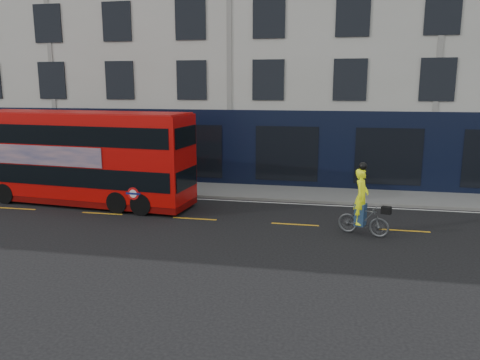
# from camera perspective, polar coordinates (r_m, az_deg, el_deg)

# --- Properties ---
(ground) EXTENTS (120.00, 120.00, 0.00)m
(ground) POSITION_cam_1_polar(r_m,az_deg,el_deg) (17.44, -6.98, -6.06)
(ground) COLOR black
(ground) RESTS_ON ground
(pavement) EXTENTS (60.00, 3.00, 0.12)m
(pavement) POSITION_cam_1_polar(r_m,az_deg,el_deg) (23.47, -2.04, -1.27)
(pavement) COLOR slate
(pavement) RESTS_ON ground
(kerb) EXTENTS (60.00, 0.12, 0.13)m
(kerb) POSITION_cam_1_polar(r_m,az_deg,el_deg) (22.05, -2.93, -2.10)
(kerb) COLOR slate
(kerb) RESTS_ON ground
(building_terrace) EXTENTS (50.00, 10.07, 15.00)m
(building_terrace) POSITION_cam_1_polar(r_m,az_deg,el_deg) (29.30, 0.87, 15.88)
(building_terrace) COLOR #B8B6AE
(building_terrace) RESTS_ON ground
(road_edge_line) EXTENTS (58.00, 0.10, 0.01)m
(road_edge_line) POSITION_cam_1_polar(r_m,az_deg,el_deg) (21.79, -3.13, -2.43)
(road_edge_line) COLOR silver
(road_edge_line) RESTS_ON ground
(lane_dashes) EXTENTS (58.00, 0.12, 0.01)m
(lane_dashes) POSITION_cam_1_polar(r_m,az_deg,el_deg) (18.81, -5.55, -4.71)
(lane_dashes) COLOR gold
(lane_dashes) RESTS_ON ground
(bus) EXTENTS (10.36, 3.28, 4.11)m
(bus) POSITION_cam_1_polar(r_m,az_deg,el_deg) (21.91, -18.77, 2.65)
(bus) COLOR #BA0907
(bus) RESTS_ON ground
(cyclist) EXTENTS (1.90, 1.11, 2.62)m
(cyclist) POSITION_cam_1_polar(r_m,az_deg,el_deg) (17.08, 14.73, -3.61)
(cyclist) COLOR #484B4D
(cyclist) RESTS_ON ground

